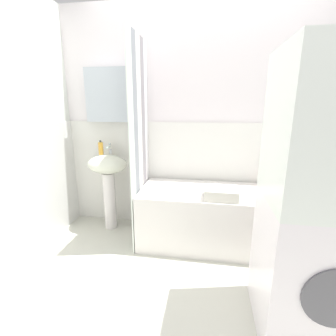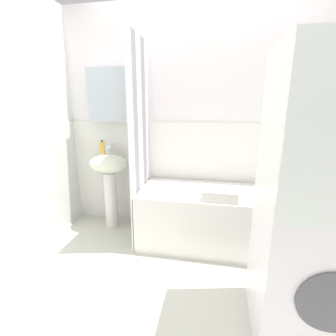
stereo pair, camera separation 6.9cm
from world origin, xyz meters
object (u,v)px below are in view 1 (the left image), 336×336
shampoo_bottle (268,176)px  sink (108,176)px  bathtub (222,218)px  towel_folded (221,193)px  body_wash_bottle (283,178)px  lotion_bottle (294,179)px  washer_dryer_stack (323,204)px  soap_dispenser (101,148)px

shampoo_bottle → sink: bearing=-175.4°
bathtub → shampoo_bottle: size_ratio=8.11×
sink → towel_folded: (1.21, -0.33, -0.01)m
sink → body_wash_bottle: (1.85, 0.11, 0.03)m
lotion_bottle → shampoo_bottle: 0.25m
sink → bathtub: (1.25, -0.14, -0.34)m
sink → towel_folded: bearing=-15.1°
lotion_bottle → towel_folded: 0.87m
washer_dryer_stack → lotion_bottle: bearing=79.0°
towel_folded → washer_dryer_stack: bearing=-53.7°
sink → bathtub: size_ratio=0.52×
soap_dispenser → body_wash_bottle: soap_dispenser is taller
body_wash_bottle → towel_folded: size_ratio=0.64×
body_wash_bottle → washer_dryer_stack: size_ratio=0.11×
bathtub → lotion_bottle: (0.72, 0.26, 0.36)m
sink → soap_dispenser: (-0.08, 0.04, 0.30)m
sink → body_wash_bottle: size_ratio=4.43×
sink → bathtub: sink is taller
soap_dispenser → body_wash_bottle: (1.93, 0.08, -0.27)m
bathtub → lotion_bottle: size_ratio=9.33×
bathtub → shampoo_bottle: bearing=30.8°
bathtub → soap_dispenser: bearing=172.3°
sink → lotion_bottle: 1.97m
shampoo_bottle → bathtub: bearing=-149.2°
sink → body_wash_bottle: 1.86m
bathtub → lotion_bottle: 0.85m
towel_folded → washer_dryer_stack: washer_dryer_stack is taller
bathtub → shampoo_bottle: shampoo_bottle is taller
bathtub → lotion_bottle: bearing=20.0°
washer_dryer_stack → sink: bearing=149.1°
shampoo_bottle → washer_dryer_stack: washer_dryer_stack is taller
lotion_bottle → body_wash_bottle: size_ratio=0.91×
soap_dispenser → towel_folded: (1.29, -0.36, -0.31)m
washer_dryer_stack → towel_folded: bearing=126.3°
body_wash_bottle → lotion_bottle: bearing=3.3°
sink → body_wash_bottle: sink is taller
body_wash_bottle → bathtub: bearing=-157.3°
soap_dispenser → bathtub: (1.33, -0.18, -0.64)m
sink → bathtub: 1.30m
shampoo_bottle → towel_folded: size_ratio=0.68×
soap_dispenser → bathtub: 1.48m
bathtub → body_wash_bottle: 0.76m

